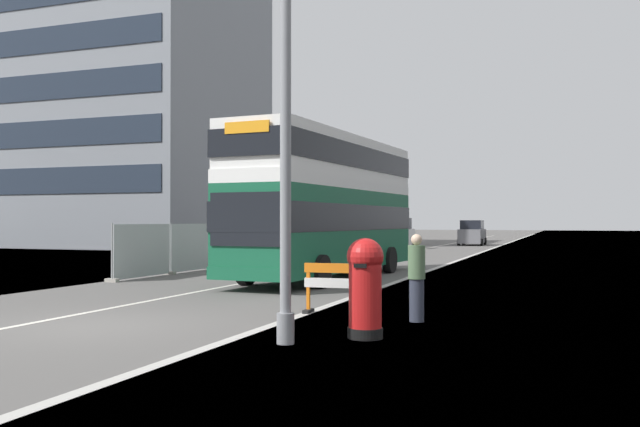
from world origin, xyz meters
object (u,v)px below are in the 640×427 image
object	(u,v)px
pedestrian_at_kerb	(417,278)
car_receding_mid	(397,234)
roadworks_barrier	(340,283)
car_receding_far	(472,234)
lamppost_foreground	(286,104)
double_decker_bus	(328,203)
car_oncoming_near	(376,237)
red_pillar_postbox	(365,283)

from	to	relation	value
pedestrian_at_kerb	car_receding_mid	bearing A→B (deg)	104.44
roadworks_barrier	car_receding_far	size ratio (longest dim) A/B	0.41
car_receding_far	lamppost_foreground	bearing A→B (deg)	-85.97
double_decker_bus	roadworks_barrier	distance (m)	9.39
double_decker_bus	car_receding_mid	bearing A→B (deg)	98.51
lamppost_foreground	pedestrian_at_kerb	xyz separation A→B (m)	(1.48, 3.13, -3.02)
double_decker_bus	roadworks_barrier	size ratio (longest dim) A/B	7.29
double_decker_bus	car_receding_mid	distance (m)	25.92
lamppost_foreground	car_oncoming_near	distance (m)	32.16
car_oncoming_near	roadworks_barrier	bearing A→B (deg)	-76.06
car_receding_far	pedestrian_at_kerb	bearing A→B (deg)	-83.73
car_oncoming_near	pedestrian_at_kerb	distance (m)	29.38
roadworks_barrier	car_receding_mid	world-z (taller)	car_receding_mid
lamppost_foreground	car_receding_mid	size ratio (longest dim) A/B	2.16
red_pillar_postbox	car_receding_far	bearing A→B (deg)	95.45
roadworks_barrier	lamppost_foreground	bearing A→B (deg)	-85.37
car_receding_mid	car_receding_far	size ratio (longest dim) A/B	1.00
red_pillar_postbox	car_receding_far	distance (m)	45.62
lamppost_foreground	car_oncoming_near	bearing A→B (deg)	102.89
roadworks_barrier	car_receding_mid	size ratio (longest dim) A/B	0.41
roadworks_barrier	car_oncoming_near	size ratio (longest dim) A/B	0.35
roadworks_barrier	pedestrian_at_kerb	size ratio (longest dim) A/B	0.91
car_receding_far	pedestrian_at_kerb	distance (m)	43.50
car_receding_far	car_oncoming_near	bearing A→B (deg)	-104.33
car_oncoming_near	car_receding_mid	bearing A→B (deg)	92.62
car_receding_mid	car_oncoming_near	bearing A→B (deg)	-87.38
double_decker_bus	pedestrian_at_kerb	distance (m)	10.54
double_decker_bus	car_receding_mid	xyz separation A→B (m)	(-3.83, 25.59, -1.57)
lamppost_foreground	roadworks_barrier	xyz separation A→B (m)	(-0.29, 3.63, -3.23)
double_decker_bus	lamppost_foreground	size ratio (longest dim) A/B	1.38
car_receding_mid	pedestrian_at_kerb	size ratio (longest dim) A/B	2.20
roadworks_barrier	pedestrian_at_kerb	distance (m)	1.85
lamppost_foreground	red_pillar_postbox	xyz separation A→B (m)	(1.06, 0.96, -2.96)
red_pillar_postbox	car_oncoming_near	size ratio (longest dim) A/B	0.38
lamppost_foreground	roadworks_barrier	distance (m)	4.87
roadworks_barrier	car_oncoming_near	world-z (taller)	car_oncoming_near
red_pillar_postbox	pedestrian_at_kerb	distance (m)	2.22
red_pillar_postbox	pedestrian_at_kerb	size ratio (longest dim) A/B	0.98
double_decker_bus	car_oncoming_near	distance (m)	19.41
double_decker_bus	car_receding_far	bearing A→B (deg)	89.42
double_decker_bus	car_receding_far	world-z (taller)	double_decker_bus
car_oncoming_near	car_receding_mid	world-z (taller)	car_receding_mid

